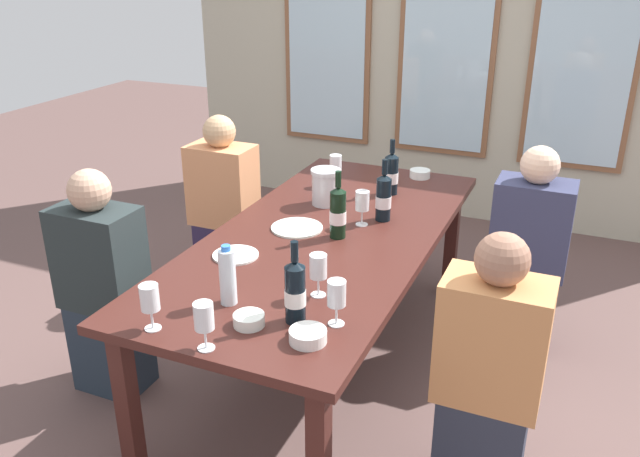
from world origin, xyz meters
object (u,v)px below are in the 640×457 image
seated_person_2 (224,211)px  wine_bottle_3 (391,174)px  wine_glass_4 (337,294)px  wine_glass_5 (336,164)px  wine_glass_2 (362,202)px  seated_person_0 (104,290)px  white_plate_1 (236,255)px  tasting_bowl_2 (420,174)px  wine_glass_1 (318,267)px  tasting_bowl_1 (249,320)px  wine_glass_0 (150,299)px  seated_person_1 (488,379)px  seated_person_3 (527,256)px  wine_bottle_0 (295,291)px  tasting_bowl_0 (308,336)px  wine_bottle_2 (338,212)px  white_plate_0 (297,228)px  wine_bottle_1 (384,197)px  water_bottle (228,276)px  dining_table (324,247)px  metal_pitcher (326,187)px  wine_glass_3 (204,317)px

seated_person_2 → wine_bottle_3: bearing=7.1°
wine_glass_4 → wine_glass_5: 1.51m
wine_glass_2 → seated_person_0: size_ratio=0.16×
white_plate_1 → tasting_bowl_2: tasting_bowl_2 is taller
wine_glass_1 → wine_glass_4: size_ratio=1.00×
tasting_bowl_1 → wine_glass_2: size_ratio=0.65×
wine_glass_0 → seated_person_1: bearing=23.1°
wine_glass_1 → seated_person_3: 1.38m
wine_bottle_0 → wine_glass_4: 0.15m
seated_person_2 → seated_person_3: same height
wine_glass_0 → wine_glass_2: bearing=73.2°
tasting_bowl_0 → seated_person_2: bearing=130.3°
wine_bottle_2 → wine_glass_0: (-0.30, -1.00, -0.00)m
white_plate_0 → tasting_bowl_0: (0.45, -0.87, 0.02)m
white_plate_1 → wine_bottle_1: bearing=54.8°
white_plate_0 → wine_bottle_3: (0.26, 0.65, 0.11)m
wine_bottle_2 → water_bottle: (-0.15, -0.74, -0.01)m
seated_person_1 → seated_person_0: bearing=-179.6°
dining_table → tasting_bowl_0: 0.93m
white_plate_0 → wine_bottle_2: size_ratio=0.77×
white_plate_1 → seated_person_1: size_ratio=0.18×
metal_pitcher → white_plate_1: bearing=-98.8°
tasting_bowl_1 → tasting_bowl_2: 1.84m
seated_person_0 → tasting_bowl_1: bearing=-18.0°
wine_glass_1 → wine_glass_4: 0.22m
white_plate_0 → wine_glass_5: bearing=96.0°
wine_bottle_1 → wine_glass_5: size_ratio=1.79×
seated_person_2 → wine_glass_3: bearing=-60.6°
metal_pitcher → seated_person_1: bearing=-41.2°
wine_bottle_0 → seated_person_1: seated_person_1 is taller
tasting_bowl_2 → white_plate_1: bearing=-108.6°
wine_glass_1 → wine_glass_4: bearing=-49.7°
tasting_bowl_2 → wine_bottle_0: bearing=-89.5°
seated_person_2 → tasting_bowl_1: bearing=-55.6°
wine_bottle_0 → seated_person_3: 1.55m
water_bottle → wine_glass_1: 0.34m
metal_pitcher → wine_bottle_2: (0.22, -0.37, 0.03)m
tasting_bowl_2 → wine_glass_0: 2.04m
tasting_bowl_1 → wine_glass_1: wine_glass_1 is taller
metal_pitcher → tasting_bowl_1: (0.22, -1.22, -0.07)m
tasting_bowl_0 → wine_glass_4: (0.05, 0.14, 0.10)m
metal_pitcher → wine_glass_2: (0.27, -0.19, 0.02)m
wine_bottle_0 → wine_glass_3: bearing=-125.6°
tasting_bowl_1 → seated_person_2: (-0.95, 1.38, -0.24)m
wine_glass_2 → white_plate_1: bearing=-125.1°
wine_bottle_0 → wine_glass_5: (-0.42, 1.43, 0.00)m
wine_bottle_2 → water_bottle: 0.75m
wine_glass_3 → seated_person_3: (0.87, 1.64, -0.34)m
dining_table → wine_glass_0: wine_glass_0 is taller
white_plate_1 → wine_glass_2: (0.39, 0.55, 0.11)m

